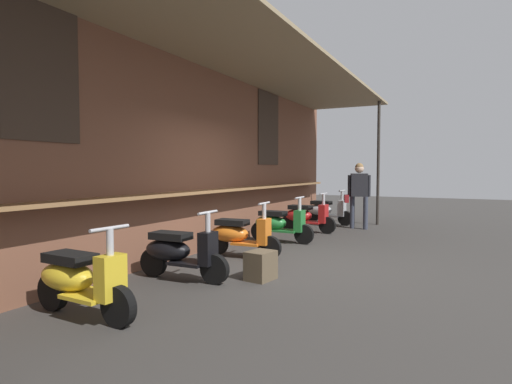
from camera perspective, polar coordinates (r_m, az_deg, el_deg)
name	(u,v)px	position (r m, az deg, el deg)	size (l,w,h in m)	color
ground_plane	(296,263)	(6.96, 5.48, -9.57)	(36.96, 36.96, 0.00)	#383533
market_stall_facade	(200,143)	(7.68, -7.58, 6.60)	(13.20, 2.49, 3.61)	brown
scooter_yellow	(78,279)	(4.76, -22.98, -10.86)	(0.47, 1.40, 0.97)	gold
scooter_black	(178,252)	(5.94, -10.54, -7.94)	(0.46, 1.40, 0.97)	black
scooter_orange	(238,235)	(7.35, -2.39, -5.80)	(0.49, 1.40, 0.97)	orange
scooter_green	(278,224)	(8.86, 3.00, -4.30)	(0.46, 1.40, 0.97)	#237533
scooter_red	(305,216)	(10.34, 6.62, -3.27)	(0.47, 1.40, 0.97)	red
scooter_silver	(325,210)	(11.89, 9.37, -2.48)	(0.49, 1.40, 0.97)	#B2B5BA
shopper_with_handbag	(358,189)	(11.10, 13.73, 0.44)	(0.44, 0.66, 1.69)	#383D4C
merchandise_crate	(261,265)	(5.86, 0.64, -9.93)	(0.39, 0.32, 0.40)	brown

